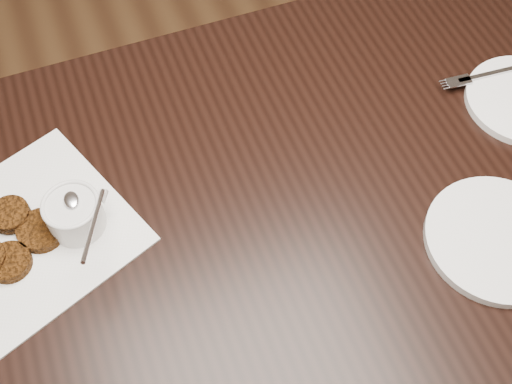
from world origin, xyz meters
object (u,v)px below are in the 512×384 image
Objects in this scene: plate_empty at (497,239)px; sauce_ramekin at (69,203)px; table at (294,311)px; napkin at (29,234)px.

sauce_ramekin is at bearing 156.53° from plate_empty.
napkin is (-0.40, 0.12, 0.38)m from table.
table is 0.48m from plate_empty.
napkin is at bearing 163.28° from table.
sauce_ramekin is at bearing -8.79° from napkin.
plate_empty is at bearing -23.47° from sauce_ramekin.
plate_empty is at bearing -29.55° from table.
napkin is at bearing 171.21° from sauce_ramekin.
table is at bearing -16.72° from napkin.
plate_empty reaches higher than table.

